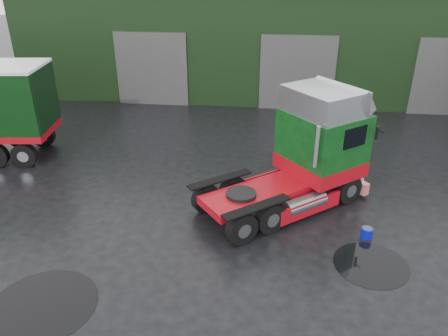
# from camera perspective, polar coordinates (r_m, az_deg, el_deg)

# --- Properties ---
(ground) EXTENTS (100.00, 100.00, 0.00)m
(ground) POSITION_cam_1_polar(r_m,az_deg,el_deg) (12.41, 1.74, -12.98)
(ground) COLOR black
(warehouse) EXTENTS (32.40, 12.40, 6.30)m
(warehouse) POSITION_cam_1_polar(r_m,az_deg,el_deg) (29.96, 9.27, 17.07)
(warehouse) COLOR black
(warehouse) RESTS_ON ground
(hero_tractor) EXTENTS (6.69, 6.12, 3.97)m
(hero_tractor) POSITION_cam_1_polar(r_m,az_deg,el_deg) (14.25, 7.48, 1.79)
(hero_tractor) COLOR #0B3811
(hero_tractor) RESTS_ON ground
(wash_bucket) EXTENTS (0.37, 0.37, 0.33)m
(wash_bucket) POSITION_cam_1_polar(r_m,az_deg,el_deg) (14.17, 18.14, -8.06)
(wash_bucket) COLOR #070C9D
(wash_bucket) RESTS_ON ground
(tree_back_b) EXTENTS (4.40, 4.40, 7.50)m
(tree_back_b) POSITION_cam_1_polar(r_m,az_deg,el_deg) (40.84, 20.78, 19.08)
(tree_back_b) COLOR black
(tree_back_b) RESTS_ON ground
(puddle_0) EXTENTS (2.71, 2.71, 0.01)m
(puddle_0) POSITION_cam_1_polar(r_m,az_deg,el_deg) (12.21, -22.64, -16.27)
(puddle_0) COLOR black
(puddle_0) RESTS_ON ground
(puddle_1) EXTENTS (2.09, 2.09, 0.01)m
(puddle_1) POSITION_cam_1_polar(r_m,az_deg,el_deg) (13.19, 18.63, -11.86)
(puddle_1) COLOR black
(puddle_1) RESTS_ON ground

